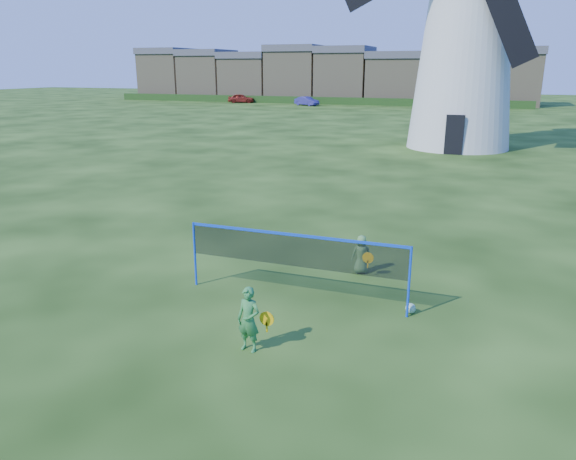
% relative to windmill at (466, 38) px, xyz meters
% --- Properties ---
extents(ground, '(220.00, 220.00, 0.00)m').
position_rel_windmill_xyz_m(ground, '(-2.15, -26.58, -6.73)').
color(ground, black).
rests_on(ground, ground).
extents(windmill, '(14.82, 6.40, 19.76)m').
position_rel_windmill_xyz_m(windmill, '(0.00, 0.00, 0.00)').
color(windmill, silver).
rests_on(windmill, ground).
extents(badminton_net, '(5.05, 0.05, 1.55)m').
position_rel_windmill_xyz_m(badminton_net, '(-1.66, -26.44, -5.59)').
color(badminton_net, blue).
rests_on(badminton_net, ground).
extents(player_girl, '(0.66, 0.37, 1.23)m').
position_rel_windmill_xyz_m(player_girl, '(-1.67, -28.86, -6.12)').
color(player_girl, '#34833D').
rests_on(player_girl, ground).
extents(player_boy, '(0.64, 0.47, 0.99)m').
position_rel_windmill_xyz_m(player_boy, '(-0.65, -24.29, -6.24)').
color(player_boy, '#548C43').
rests_on(player_boy, ground).
extents(play_ball, '(0.22, 0.22, 0.22)m').
position_rel_windmill_xyz_m(play_ball, '(0.88, -26.23, -6.62)').
color(play_ball, green).
rests_on(play_ball, ground).
extents(terraced_houses, '(61.91, 8.40, 8.34)m').
position_rel_windmill_xyz_m(terraced_houses, '(-23.71, 45.42, -2.80)').
color(terraced_houses, '#988965').
rests_on(terraced_houses, ground).
extents(hedge, '(62.00, 0.80, 1.00)m').
position_rel_windmill_xyz_m(hedge, '(-24.15, 39.42, -6.23)').
color(hedge, '#193814').
rests_on(hedge, ground).
extents(car_left, '(4.12, 2.63, 1.31)m').
position_rel_windmill_xyz_m(car_left, '(-33.57, 38.18, -6.08)').
color(car_left, maroon).
rests_on(car_left, ground).
extents(car_right, '(3.85, 2.66, 1.20)m').
position_rel_windmill_xyz_m(car_right, '(-22.41, 35.78, -6.13)').
color(car_right, navy).
rests_on(car_right, ground).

